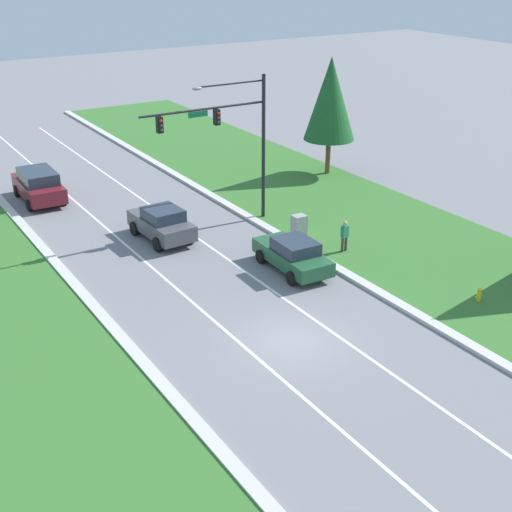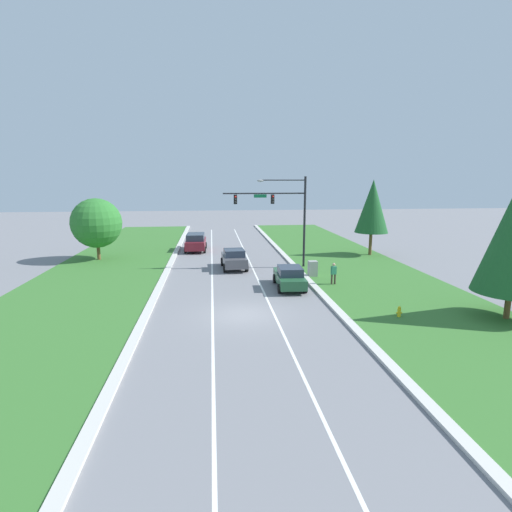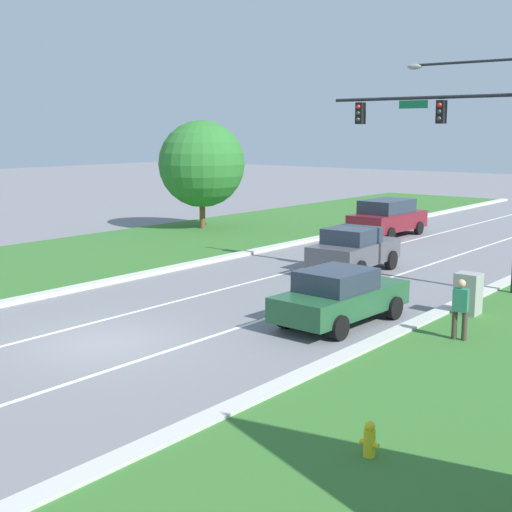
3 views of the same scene
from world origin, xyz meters
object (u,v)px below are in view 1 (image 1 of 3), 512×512
(conifer_far_right_tree, at_px, (330,99))
(graphite_sedan, at_px, (162,223))
(burgundy_suv, at_px, (39,185))
(pedestrian, at_px, (345,235))
(forest_sedan, at_px, (293,254))
(traffic_signal_mast, at_px, (231,130))
(fire_hydrant, at_px, (479,295))
(utility_cabinet, at_px, (299,227))

(conifer_far_right_tree, bearing_deg, graphite_sedan, -161.86)
(burgundy_suv, relative_size, pedestrian, 2.94)
(forest_sedan, bearing_deg, burgundy_suv, 116.47)
(conifer_far_right_tree, bearing_deg, pedestrian, -123.43)
(traffic_signal_mast, distance_m, forest_sedan, 8.16)
(traffic_signal_mast, height_order, conifer_far_right_tree, traffic_signal_mast)
(burgundy_suv, bearing_deg, fire_hydrant, -60.89)
(traffic_signal_mast, xyz_separation_m, burgundy_suv, (-7.93, 9.57, -4.34))
(forest_sedan, relative_size, utility_cabinet, 3.52)
(graphite_sedan, xyz_separation_m, fire_hydrant, (8.64, -13.82, -0.56))
(graphite_sedan, height_order, utility_cabinet, graphite_sedan)
(forest_sedan, xyz_separation_m, utility_cabinet, (2.51, 3.09, -0.16))
(traffic_signal_mast, relative_size, conifer_far_right_tree, 1.03)
(traffic_signal_mast, bearing_deg, burgundy_suv, 129.66)
(pedestrian, bearing_deg, conifer_far_right_tree, -133.33)
(fire_hydrant, bearing_deg, graphite_sedan, 122.03)
(graphite_sedan, relative_size, fire_hydrant, 6.30)
(traffic_signal_mast, distance_m, fire_hydrant, 15.31)
(conifer_far_right_tree, bearing_deg, forest_sedan, -133.03)
(graphite_sedan, distance_m, burgundy_suv, 10.23)
(conifer_far_right_tree, bearing_deg, burgundy_suv, 165.12)
(graphite_sedan, bearing_deg, fire_hydrant, -60.89)
(forest_sedan, bearing_deg, utility_cabinet, 53.15)
(burgundy_suv, distance_m, utility_cabinet, 16.52)
(graphite_sedan, bearing_deg, traffic_signal_mast, -3.43)
(conifer_far_right_tree, bearing_deg, traffic_signal_mast, -154.94)
(graphite_sedan, height_order, forest_sedan, graphite_sedan)
(graphite_sedan, height_order, burgundy_suv, burgundy_suv)
(traffic_signal_mast, distance_m, burgundy_suv, 13.17)
(utility_cabinet, bearing_deg, fire_hydrant, -76.19)
(graphite_sedan, distance_m, fire_hydrant, 16.31)
(burgundy_suv, bearing_deg, conifer_far_right_tree, -13.63)
(traffic_signal_mast, xyz_separation_m, conifer_far_right_tree, (10.18, 4.76, -0.25))
(pedestrian, height_order, conifer_far_right_tree, conifer_far_right_tree)
(forest_sedan, height_order, pedestrian, pedestrian)
(pedestrian, bearing_deg, traffic_signal_mast, -75.98)
(fire_hydrant, bearing_deg, pedestrian, 102.09)
(pedestrian, bearing_deg, fire_hydrant, 92.19)
(fire_hydrant, xyz_separation_m, conifer_far_right_tree, (5.76, 18.54, 4.75))
(utility_cabinet, bearing_deg, graphite_sedan, 148.91)
(traffic_signal_mast, xyz_separation_m, utility_cabinet, (1.93, -3.68, -4.68))
(graphite_sedan, xyz_separation_m, forest_sedan, (3.65, -6.81, -0.08))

